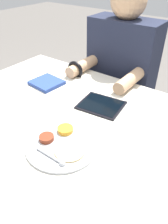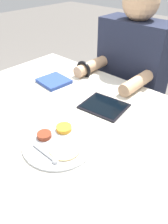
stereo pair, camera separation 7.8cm
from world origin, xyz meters
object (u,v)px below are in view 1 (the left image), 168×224
tablet_device (101,105)px  thali_tray (62,144)px  red_notebook (47,83)px  person_diner (119,88)px

tablet_device → thali_tray: bearing=-84.8°
red_notebook → person_diner: 0.55m
red_notebook → thali_tray: bearing=-38.9°
red_notebook → tablet_device: size_ratio=0.77×
person_diner → tablet_device: bearing=-72.6°
thali_tray → person_diner: bearing=102.6°
tablet_device → person_diner: (-0.15, 0.48, -0.17)m
tablet_device → person_diner: size_ratio=0.18×
tablet_device → person_diner: 0.53m
thali_tray → red_notebook: size_ratio=1.61×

